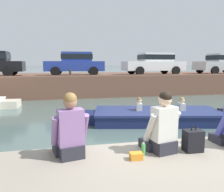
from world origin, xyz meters
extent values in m
plane|color=#4C605B|center=(0.00, 4.93, 0.00)|extent=(400.00, 400.00, 0.00)
cube|color=brown|center=(0.00, 12.87, 0.68)|extent=(60.00, 6.00, 1.36)
cube|color=brown|center=(0.00, 9.99, 1.40)|extent=(60.00, 0.24, 0.08)
cube|color=silver|center=(-4.40, 7.94, 0.18)|extent=(0.93, 0.93, 0.35)
cube|color=navy|center=(1.67, 3.89, 0.19)|extent=(4.76, 2.56, 0.37)
cube|color=navy|center=(-0.98, 4.40, 0.19)|extent=(1.07, 1.11, 0.37)
cube|color=navy|center=(1.67, 3.89, 0.41)|extent=(4.83, 2.63, 0.08)
cube|color=brown|center=(2.01, 3.82, 0.31)|extent=(0.53, 1.57, 0.06)
cube|color=black|center=(3.99, 3.43, 0.29)|extent=(0.20, 0.23, 0.45)
cube|color=silver|center=(1.01, 4.02, 0.49)|extent=(0.26, 0.35, 0.44)
sphere|color=beige|center=(1.01, 4.02, 0.81)|extent=(0.19, 0.19, 0.19)
sphere|color=olive|center=(1.01, 4.02, 0.85)|extent=(0.17, 0.17, 0.17)
cube|color=silver|center=(2.56, 3.71, 0.49)|extent=(0.26, 0.35, 0.44)
sphere|color=beige|center=(2.56, 3.71, 0.81)|extent=(0.19, 0.19, 0.19)
sphere|color=tan|center=(2.56, 3.71, 0.85)|extent=(0.17, 0.17, 0.17)
cylinder|color=black|center=(-5.05, 10.66, 1.66)|extent=(0.61, 0.21, 0.60)
cylinder|color=black|center=(-5.14, 12.35, 1.66)|extent=(0.61, 0.21, 0.60)
cube|color=#233893|center=(-1.04, 11.44, 1.98)|extent=(3.93, 1.86, 0.64)
cube|color=#233893|center=(-0.89, 11.43, 2.60)|extent=(1.99, 1.58, 0.60)
cube|color=black|center=(-0.89, 11.43, 2.60)|extent=(2.07, 1.61, 0.33)
cylinder|color=black|center=(-2.27, 10.62, 1.66)|extent=(0.61, 0.21, 0.60)
cylinder|color=black|center=(-2.20, 12.36, 1.66)|extent=(0.61, 0.21, 0.60)
cylinder|color=black|center=(0.11, 10.52, 1.66)|extent=(0.61, 0.21, 0.60)
cylinder|color=black|center=(0.19, 12.26, 1.66)|extent=(0.61, 0.21, 0.60)
cube|color=white|center=(4.54, 11.44, 1.98)|extent=(4.41, 1.85, 0.64)
cube|color=white|center=(4.71, 11.45, 2.60)|extent=(2.23, 1.56, 0.60)
cube|color=black|center=(4.71, 11.45, 2.60)|extent=(2.32, 1.60, 0.33)
cylinder|color=black|center=(3.23, 10.53, 1.66)|extent=(0.61, 0.21, 0.60)
cylinder|color=black|center=(3.15, 12.23, 1.66)|extent=(0.61, 0.21, 0.60)
cylinder|color=black|center=(5.92, 10.65, 1.66)|extent=(0.61, 0.21, 0.60)
cylinder|color=black|center=(5.84, 12.35, 1.66)|extent=(0.61, 0.21, 0.60)
cube|color=#B7BABC|center=(10.12, 11.44, 1.98)|extent=(3.95, 1.82, 0.64)
cube|color=#B7BABC|center=(10.28, 11.44, 2.60)|extent=(1.98, 1.58, 0.60)
cube|color=black|center=(10.28, 11.44, 2.60)|extent=(2.06, 1.62, 0.33)
cylinder|color=black|center=(8.92, 10.52, 1.66)|extent=(0.60, 0.19, 0.60)
cylinder|color=black|center=(8.90, 12.33, 1.66)|extent=(0.60, 0.19, 0.60)
cylinder|color=#2D2B28|center=(-1.37, 10.12, 1.54)|extent=(0.14, 0.14, 0.35)
sphere|color=#2D2B28|center=(-1.37, 10.12, 1.73)|extent=(0.15, 0.15, 0.15)
cube|color=#282833|center=(-1.52, -0.41, 0.90)|extent=(0.39, 0.35, 0.20)
cube|color=#282833|center=(-1.57, -0.20, 0.87)|extent=(0.50, 0.41, 0.14)
cube|color=#8C669E|center=(-1.52, -0.41, 1.26)|extent=(0.40, 0.29, 0.52)
cylinder|color=#8C669E|center=(-1.32, -0.32, 1.21)|extent=(0.15, 0.30, 0.47)
cylinder|color=#8C669E|center=(-1.75, -0.41, 1.21)|extent=(0.15, 0.30, 0.47)
sphere|color=#A37556|center=(-1.52, -0.41, 1.63)|extent=(0.20, 0.20, 0.20)
sphere|color=olive|center=(-1.52, -0.42, 1.67)|extent=(0.19, 0.19, 0.19)
cube|color=#282833|center=(-0.12, -0.51, 0.90)|extent=(0.39, 0.35, 0.20)
cube|color=#282833|center=(-0.17, -0.30, 0.87)|extent=(0.50, 0.41, 0.14)
cube|color=silver|center=(-0.12, -0.51, 1.26)|extent=(0.40, 0.29, 0.52)
cylinder|color=silver|center=(0.08, -0.42, 1.21)|extent=(0.15, 0.30, 0.47)
cylinder|color=silver|center=(-0.35, -0.51, 1.21)|extent=(0.15, 0.30, 0.47)
sphere|color=beige|center=(-0.12, -0.51, 1.63)|extent=(0.20, 0.20, 0.20)
sphere|color=black|center=(-0.12, -0.52, 1.67)|extent=(0.19, 0.19, 0.19)
cylinder|color=#4C51B2|center=(0.91, -0.50, 1.21)|extent=(0.10, 0.29, 0.47)
cylinder|color=#4CB259|center=(-0.46, -0.56, 0.89)|extent=(0.06, 0.06, 0.18)
cylinder|color=white|center=(-0.46, -0.56, 0.99)|extent=(0.04, 0.04, 0.02)
cube|color=black|center=(0.35, -0.56, 0.97)|extent=(0.28, 0.20, 0.34)
cube|color=black|center=(0.35, -0.45, 0.92)|extent=(0.22, 0.06, 0.18)
torus|color=black|center=(0.35, -0.56, 1.16)|extent=(0.10, 0.02, 0.10)
cube|color=orange|center=(-0.61, -0.67, 0.85)|extent=(0.18, 0.12, 0.10)
camera|label=1|loc=(-1.55, -3.51, 2.17)|focal=35.00mm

